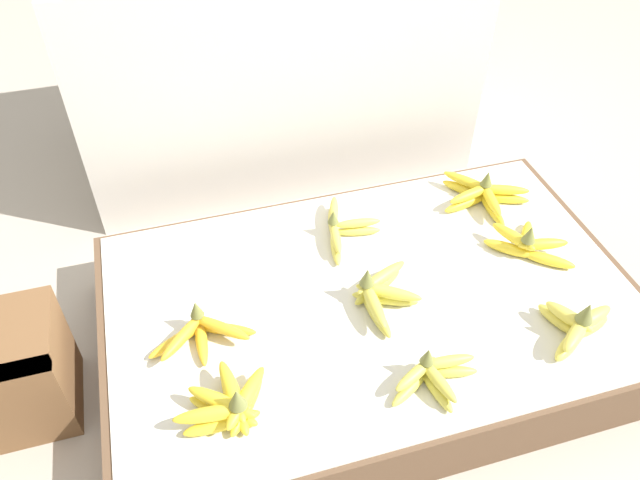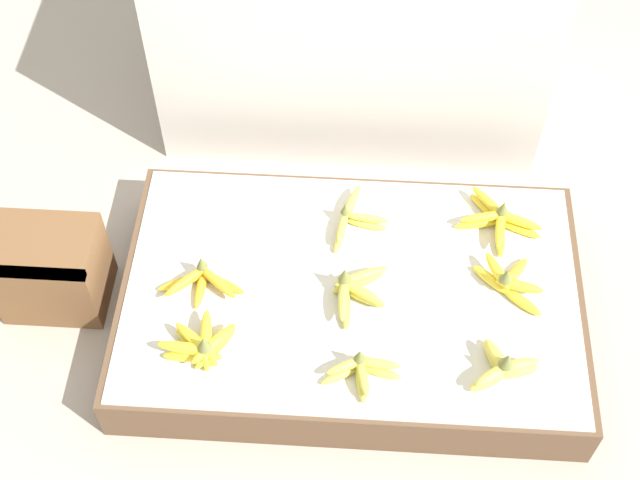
{
  "view_description": "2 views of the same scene",
  "coord_description": "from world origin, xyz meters",
  "px_view_note": "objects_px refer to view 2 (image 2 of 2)",
  "views": [
    {
      "loc": [
        -0.39,
        -0.89,
        1.24
      ],
      "look_at": [
        -0.09,
        0.13,
        0.24
      ],
      "focal_mm": 35.0,
      "sensor_mm": 36.0,
      "label": 1
    },
    {
      "loc": [
        -0.01,
        -1.3,
        2.15
      ],
      "look_at": [
        -0.09,
        0.02,
        0.34
      ],
      "focal_mm": 50.0,
      "sensor_mm": 36.0,
      "label": 2
    }
  ],
  "objects_px": {
    "banana_bunch_middle_midright": "(509,282)",
    "banana_bunch_back_midleft": "(353,218)",
    "banana_bunch_front_midleft": "(362,371)",
    "banana_bunch_middle_left": "(202,281)",
    "banana_bunch_back_midright": "(498,220)",
    "wooden_crate": "(51,269)",
    "banana_bunch_front_left": "(202,346)",
    "banana_bunch_middle_midleft": "(354,290)",
    "banana_bunch_front_midright": "(502,367)"
  },
  "relations": [
    {
      "from": "wooden_crate",
      "to": "banana_bunch_middle_midleft",
      "type": "distance_m",
      "value": 0.83
    },
    {
      "from": "banana_bunch_back_midleft",
      "to": "banana_bunch_back_midright",
      "type": "relative_size",
      "value": 0.94
    },
    {
      "from": "wooden_crate",
      "to": "banana_bunch_back_midleft",
      "type": "xyz_separation_m",
      "value": [
        0.82,
        0.19,
        0.05
      ]
    },
    {
      "from": "wooden_crate",
      "to": "banana_bunch_front_midright",
      "type": "height_order",
      "value": "banana_bunch_front_midright"
    },
    {
      "from": "banana_bunch_front_midright",
      "to": "banana_bunch_back_midright",
      "type": "height_order",
      "value": "banana_bunch_front_midright"
    },
    {
      "from": "banana_bunch_middle_left",
      "to": "banana_bunch_back_midleft",
      "type": "height_order",
      "value": "banana_bunch_middle_left"
    },
    {
      "from": "banana_bunch_front_left",
      "to": "banana_bunch_front_midleft",
      "type": "bearing_deg",
      "value": -6.13
    },
    {
      "from": "banana_bunch_front_midright",
      "to": "banana_bunch_middle_left",
      "type": "xyz_separation_m",
      "value": [
        -0.78,
        0.21,
        -0.01
      ]
    },
    {
      "from": "banana_bunch_front_left",
      "to": "banana_bunch_front_midright",
      "type": "relative_size",
      "value": 1.11
    },
    {
      "from": "banana_bunch_front_left",
      "to": "banana_bunch_middle_midright",
      "type": "height_order",
      "value": "banana_bunch_front_left"
    },
    {
      "from": "wooden_crate",
      "to": "banana_bunch_middle_left",
      "type": "relative_size",
      "value": 1.16
    },
    {
      "from": "banana_bunch_front_left",
      "to": "banana_bunch_front_midright",
      "type": "bearing_deg",
      "value": -1.31
    },
    {
      "from": "banana_bunch_front_midleft",
      "to": "banana_bunch_middle_midleft",
      "type": "height_order",
      "value": "banana_bunch_middle_midleft"
    },
    {
      "from": "wooden_crate",
      "to": "banana_bunch_middle_left",
      "type": "height_order",
      "value": "wooden_crate"
    },
    {
      "from": "banana_bunch_front_midleft",
      "to": "banana_bunch_back_midright",
      "type": "xyz_separation_m",
      "value": [
        0.36,
        0.49,
        0.0
      ]
    },
    {
      "from": "banana_bunch_front_left",
      "to": "banana_bunch_front_midleft",
      "type": "xyz_separation_m",
      "value": [
        0.4,
        -0.04,
        -0.0
      ]
    },
    {
      "from": "banana_bunch_front_midright",
      "to": "banana_bunch_back_midright",
      "type": "bearing_deg",
      "value": 87.99
    },
    {
      "from": "banana_bunch_front_left",
      "to": "banana_bunch_middle_midright",
      "type": "xyz_separation_m",
      "value": [
        0.78,
        0.24,
        -0.0
      ]
    },
    {
      "from": "wooden_crate",
      "to": "banana_bunch_front_midright",
      "type": "xyz_separation_m",
      "value": [
        1.2,
        -0.26,
        0.06
      ]
    },
    {
      "from": "wooden_crate",
      "to": "banana_bunch_front_midright",
      "type": "distance_m",
      "value": 1.23
    },
    {
      "from": "banana_bunch_front_midleft",
      "to": "banana_bunch_front_midright",
      "type": "bearing_deg",
      "value": 4.34
    },
    {
      "from": "banana_bunch_middle_midright",
      "to": "banana_bunch_middle_midleft",
      "type": "bearing_deg",
      "value": -172.78
    },
    {
      "from": "wooden_crate",
      "to": "banana_bunch_front_midleft",
      "type": "relative_size",
      "value": 1.36
    },
    {
      "from": "banana_bunch_front_midleft",
      "to": "banana_bunch_front_midright",
      "type": "xyz_separation_m",
      "value": [
        0.35,
        0.03,
        0.01
      ]
    },
    {
      "from": "wooden_crate",
      "to": "banana_bunch_middle_midright",
      "type": "relative_size",
      "value": 1.43
    },
    {
      "from": "banana_bunch_middle_midright",
      "to": "banana_bunch_back_midleft",
      "type": "xyz_separation_m",
      "value": [
        -0.42,
        0.19,
        -0.0
      ]
    },
    {
      "from": "banana_bunch_front_midleft",
      "to": "wooden_crate",
      "type": "bearing_deg",
      "value": 161.53
    },
    {
      "from": "banana_bunch_middle_midright",
      "to": "banana_bunch_front_midright",
      "type": "bearing_deg",
      "value": -97.37
    },
    {
      "from": "wooden_crate",
      "to": "banana_bunch_back_midright",
      "type": "xyz_separation_m",
      "value": [
        1.22,
        0.2,
        0.05
      ]
    },
    {
      "from": "banana_bunch_front_midleft",
      "to": "banana_bunch_front_midright",
      "type": "relative_size",
      "value": 1.14
    },
    {
      "from": "banana_bunch_front_midright",
      "to": "banana_bunch_middle_midright",
      "type": "height_order",
      "value": "banana_bunch_front_midright"
    },
    {
      "from": "wooden_crate",
      "to": "banana_bunch_middle_left",
      "type": "xyz_separation_m",
      "value": [
        0.43,
        -0.05,
        0.05
      ]
    },
    {
      "from": "wooden_crate",
      "to": "banana_bunch_back_midright",
      "type": "height_order",
      "value": "wooden_crate"
    },
    {
      "from": "banana_bunch_front_midright",
      "to": "banana_bunch_middle_midleft",
      "type": "distance_m",
      "value": 0.43
    },
    {
      "from": "banana_bunch_middle_left",
      "to": "banana_bunch_back_midright",
      "type": "distance_m",
      "value": 0.83
    },
    {
      "from": "banana_bunch_front_midleft",
      "to": "banana_bunch_front_left",
      "type": "bearing_deg",
      "value": 173.87
    },
    {
      "from": "banana_bunch_front_left",
      "to": "banana_bunch_middle_midright",
      "type": "relative_size",
      "value": 1.03
    },
    {
      "from": "banana_bunch_front_midright",
      "to": "banana_bunch_middle_midleft",
      "type": "relative_size",
      "value": 0.93
    },
    {
      "from": "wooden_crate",
      "to": "banana_bunch_front_midleft",
      "type": "bearing_deg",
      "value": -18.47
    },
    {
      "from": "banana_bunch_front_left",
      "to": "banana_bunch_middle_left",
      "type": "bearing_deg",
      "value": 98.22
    },
    {
      "from": "banana_bunch_middle_left",
      "to": "banana_bunch_back_midleft",
      "type": "relative_size",
      "value": 1.05
    },
    {
      "from": "banana_bunch_middle_midright",
      "to": "banana_bunch_back_midleft",
      "type": "bearing_deg",
      "value": 155.59
    },
    {
      "from": "banana_bunch_middle_left",
      "to": "banana_bunch_front_midright",
      "type": "bearing_deg",
      "value": -15.44
    },
    {
      "from": "wooden_crate",
      "to": "banana_bunch_middle_midright",
      "type": "height_order",
      "value": "wooden_crate"
    },
    {
      "from": "banana_bunch_middle_midleft",
      "to": "banana_bunch_back_midright",
      "type": "distance_m",
      "value": 0.47
    },
    {
      "from": "banana_bunch_back_midleft",
      "to": "banana_bunch_back_midright",
      "type": "height_order",
      "value": "banana_bunch_back_midright"
    },
    {
      "from": "banana_bunch_front_midright",
      "to": "banana_bunch_back_midleft",
      "type": "xyz_separation_m",
      "value": [
        -0.39,
        0.45,
        -0.01
      ]
    },
    {
      "from": "banana_bunch_front_midleft",
      "to": "banana_bunch_middle_left",
      "type": "height_order",
      "value": "banana_bunch_middle_left"
    },
    {
      "from": "wooden_crate",
      "to": "banana_bunch_back_midleft",
      "type": "bearing_deg",
      "value": 12.93
    },
    {
      "from": "wooden_crate",
      "to": "banana_bunch_middle_midleft",
      "type": "relative_size",
      "value": 1.44
    }
  ]
}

